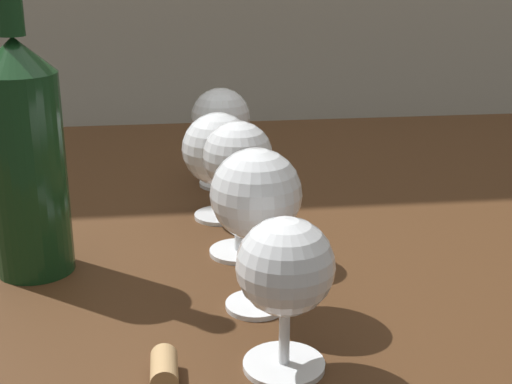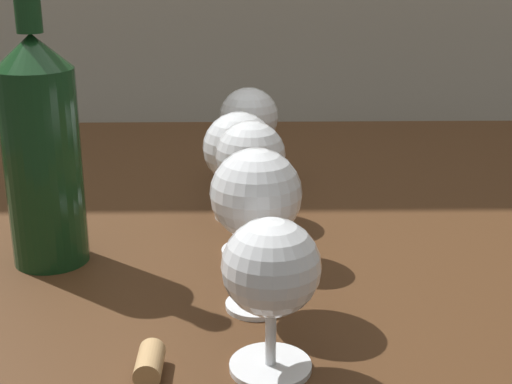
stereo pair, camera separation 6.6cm
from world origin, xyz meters
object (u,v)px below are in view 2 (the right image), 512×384
at_px(wine_glass_port, 239,150).
at_px(wine_bottle, 42,147).
at_px(cork, 150,363).
at_px(wine_glass_empty, 256,198).
at_px(wine_glass_rose, 250,161).
at_px(wine_glass_amber, 271,272).
at_px(wine_glass_white, 249,119).

bearing_deg(wine_glass_port, wine_bottle, -147.80).
bearing_deg(cork, wine_glass_empty, 52.39).
bearing_deg(wine_bottle, wine_glass_rose, 3.77).
bearing_deg(wine_glass_rose, wine_glass_empty, -88.41).
distance_m(wine_glass_amber, cork, 0.12).
xyz_separation_m(wine_glass_empty, wine_glass_port, (-0.02, 0.24, -0.02)).
bearing_deg(wine_bottle, wine_glass_port, 32.20).
distance_m(wine_glass_white, cork, 0.50).
height_order(wine_glass_rose, cork, wine_glass_rose).
xyz_separation_m(wine_glass_empty, cork, (-0.09, -0.11, -0.10)).
relative_size(wine_bottle, cork, 7.60).
xyz_separation_m(wine_glass_amber, wine_glass_empty, (-0.01, 0.11, 0.02)).
relative_size(wine_glass_amber, wine_bottle, 0.41).
height_order(wine_bottle, cork, wine_bottle).
bearing_deg(wine_glass_rose, cork, -109.23).
height_order(wine_glass_empty, cork, wine_glass_empty).
xyz_separation_m(wine_glass_rose, cork, (-0.08, -0.24, -0.10)).
distance_m(wine_glass_port, wine_bottle, 0.24).
relative_size(wine_glass_empty, cork, 3.72).
distance_m(wine_glass_amber, wine_glass_empty, 0.11).
bearing_deg(wine_glass_empty, wine_bottle, 152.93).
bearing_deg(wine_glass_white, wine_glass_amber, -88.47).
xyz_separation_m(wine_glass_amber, cork, (-0.10, -0.01, -0.08)).
xyz_separation_m(wine_glass_port, wine_bottle, (-0.20, -0.13, 0.04)).
height_order(wine_glass_empty, wine_bottle, wine_bottle).
relative_size(wine_glass_amber, wine_glass_rose, 0.87).
relative_size(wine_glass_empty, wine_glass_port, 1.17).
relative_size(wine_glass_amber, wine_glass_empty, 0.83).
bearing_deg(wine_glass_white, wine_bottle, -130.27).
height_order(wine_glass_port, wine_glass_white, wine_glass_white).
relative_size(wine_glass_rose, cork, 3.59).
bearing_deg(wine_glass_rose, wine_bottle, -176.23).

